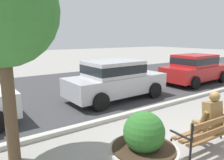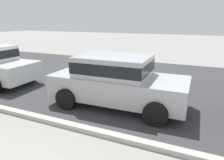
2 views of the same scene
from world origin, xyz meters
name	(u,v)px [view 1 (image 1 of 2)]	position (x,y,z in m)	size (l,w,h in m)	color
ground_plane	(218,156)	(0.00, 0.00, 0.00)	(80.00, 80.00, 0.00)	gray
street_surface	(71,88)	(0.00, 7.50, 0.00)	(60.00, 9.00, 0.01)	#38383A
curb_stone	(130,114)	(0.00, 2.90, 0.06)	(60.00, 0.20, 0.12)	#B2AFA8
park_bench	(212,130)	(-0.06, 0.14, 0.54)	(1.83, 0.64, 0.95)	brown
bronze_statue_seated	(207,121)	(0.05, 0.34, 0.67)	(0.73, 0.79, 1.37)	olive
concrete_planter	(143,157)	(-1.90, 0.27, 0.50)	(1.16, 1.16, 1.29)	#A8A399
street_tree_near_bench	(0,10)	(-3.55, 2.25, 2.93)	(2.08, 2.08, 3.99)	brown
parked_car_silver	(115,79)	(0.71, 4.70, 0.84)	(4.15, 2.02, 1.56)	#B7B7BC
parked_car_red	(195,68)	(6.03, 4.70, 0.84)	(4.15, 2.02, 1.56)	#B21E1E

